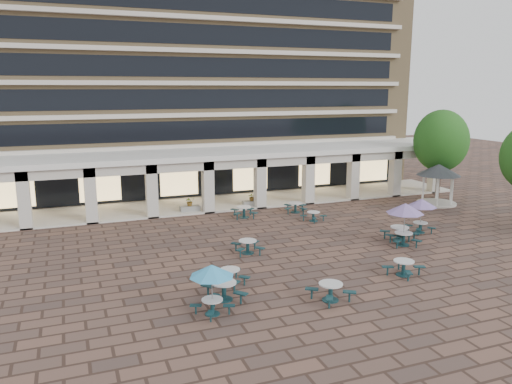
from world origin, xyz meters
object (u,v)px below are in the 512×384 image
gazebo (438,174)px  planter_right (252,202)px  planter_left (190,206)px  picnic_table_3 (404,266)px  picnic_table_4 (212,273)px  picnic_table_0 (224,289)px

gazebo → planter_right: (-14.45, 4.42, -2.02)m
planter_left → planter_right: size_ratio=1.00×
picnic_table_3 → planter_left: planter_left is taller
picnic_table_4 → gazebo: gazebo is taller
picnic_table_4 → planter_left: picnic_table_4 is taller
picnic_table_0 → picnic_table_3: picnic_table_0 is taller
gazebo → planter_right: 15.25m
picnic_table_0 → gazebo: (21.84, 11.86, 1.95)m
picnic_table_3 → planter_right: planter_right is taller
picnic_table_4 → picnic_table_3: bearing=-18.4°
gazebo → planter_left: (-19.49, 4.42, -1.96)m
gazebo → picnic_table_4: bearing=-150.1°
gazebo → planter_left: gazebo is taller
picnic_table_0 → picnic_table_4: (-0.89, -1.22, 1.34)m
picnic_table_0 → gazebo: bearing=33.7°
picnic_table_3 → planter_right: size_ratio=1.42×
picnic_table_4 → planter_left: bearing=56.4°
planter_left → picnic_table_4: bearing=-100.5°
picnic_table_3 → planter_right: (-1.98, 16.64, -0.03)m
picnic_table_0 → picnic_table_4: picnic_table_4 is taller
picnic_table_0 → picnic_table_4: size_ratio=0.93×
planter_right → picnic_table_3: bearing=-83.2°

